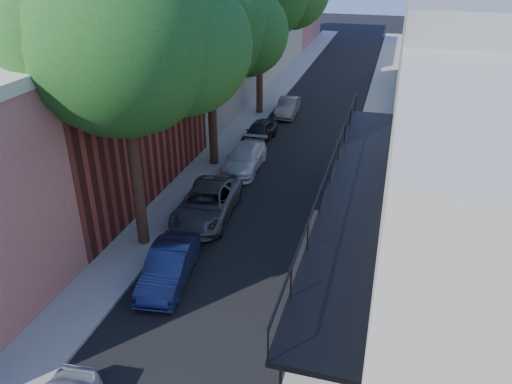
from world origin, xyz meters
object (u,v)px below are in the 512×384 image
Objects in this scene: oak_near at (136,36)px; oak_mid at (218,26)px; parked_car_c at (207,203)px; parked_car_d at (245,158)px; parked_car_e at (259,132)px; parked_car_b at (169,266)px; parked_car_f at (288,107)px.

oak_near is 1.12× the size of oak_mid.
oak_near reaches higher than parked_car_c.
oak_near is at bearing -89.63° from oak_mid.
oak_near is 2.72× the size of parked_car_d.
parked_car_e is at bearing 85.45° from oak_near.
oak_near reaches higher than parked_car_d.
oak_near is at bearing 117.57° from parked_car_b.
parked_car_b is 9.83m from parked_car_d.
oak_near is 3.33× the size of parked_car_e.
parked_car_d is (0.07, 5.25, -0.05)m from parked_car_c.
oak_mid is at bearing 98.96° from parked_car_c.
parked_car_b is at bearing -89.58° from parked_car_c.
oak_mid reaches higher than parked_car_c.
oak_mid is 12.11m from parked_car_b.
parked_car_b is at bearing -89.73° from parked_car_d.
parked_car_b is 13.95m from parked_car_e.
oak_mid reaches higher than parked_car_d.
parked_car_c is at bearing 86.29° from parked_car_b.
parked_car_d is 9.29m from parked_car_f.
oak_near reaches higher than parked_car_f.
oak_near reaches higher than parked_car_b.
parked_car_f is (0.55, 5.18, -0.00)m from parked_car_e.
parked_car_f is at bearing 84.99° from oak_near.
oak_near is at bearing -90.08° from parked_car_e.
parked_car_d is at bearing -93.10° from parked_car_f.
oak_near is 7.71m from parked_car_c.
parked_car_d reaches higher than parked_car_e.
oak_mid reaches higher than parked_car_b.
parked_car_f is (1.49, 16.95, -7.30)m from oak_near.
parked_car_c is (1.21, 2.41, -7.22)m from oak_near.
parked_car_d is at bearing 85.45° from parked_car_c.
parked_car_b is 4.59m from parked_car_c.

